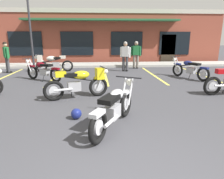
{
  "coord_description": "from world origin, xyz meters",
  "views": [
    {
      "loc": [
        -0.44,
        -1.84,
        1.93
      ],
      "look_at": [
        -0.03,
        3.37,
        0.55
      ],
      "focal_mm": 32.15,
      "sensor_mm": 36.0,
      "label": 1
    }
  ],
  "objects_px": {
    "person_by_back_row": "(125,55)",
    "motorcycle_green_cafe_racer": "(80,82)",
    "person_in_black_shirt": "(6,55)",
    "motorcycle_red_sportbike": "(43,70)",
    "person_in_shorts_foreground": "(136,53)",
    "motorcycle_foreground_classic": "(114,107)",
    "motorcycle_orange_scrambler": "(52,62)",
    "motorcycle_blue_standard": "(190,69)",
    "helmet_on_pavement": "(76,114)",
    "parking_lot_lamp_post": "(28,13)"
  },
  "relations": [
    {
      "from": "motorcycle_foreground_classic",
      "to": "motorcycle_blue_standard",
      "type": "relative_size",
      "value": 0.99
    },
    {
      "from": "motorcycle_foreground_classic",
      "to": "parking_lot_lamp_post",
      "type": "xyz_separation_m",
      "value": [
        -4.23,
        8.54,
        2.78
      ]
    },
    {
      "from": "motorcycle_red_sportbike",
      "to": "person_in_black_shirt",
      "type": "xyz_separation_m",
      "value": [
        -2.47,
        2.26,
        0.49
      ]
    },
    {
      "from": "motorcycle_green_cafe_racer",
      "to": "person_in_black_shirt",
      "type": "xyz_separation_m",
      "value": [
        -4.34,
        5.08,
        0.42
      ]
    },
    {
      "from": "motorcycle_blue_standard",
      "to": "person_in_shorts_foreground",
      "type": "height_order",
      "value": "person_in_shorts_foreground"
    },
    {
      "from": "motorcycle_foreground_classic",
      "to": "motorcycle_red_sportbike",
      "type": "distance_m",
      "value": 5.8
    },
    {
      "from": "person_in_black_shirt",
      "to": "helmet_on_pavement",
      "type": "bearing_deg",
      "value": -57.35
    },
    {
      "from": "person_in_shorts_foreground",
      "to": "person_by_back_row",
      "type": "distance_m",
      "value": 1.28
    },
    {
      "from": "person_by_back_row",
      "to": "motorcycle_green_cafe_racer",
      "type": "bearing_deg",
      "value": -113.06
    },
    {
      "from": "motorcycle_orange_scrambler",
      "to": "person_by_back_row",
      "type": "height_order",
      "value": "person_by_back_row"
    },
    {
      "from": "motorcycle_foreground_classic",
      "to": "parking_lot_lamp_post",
      "type": "bearing_deg",
      "value": 116.34
    },
    {
      "from": "person_in_shorts_foreground",
      "to": "motorcycle_blue_standard",
      "type": "bearing_deg",
      "value": -59.62
    },
    {
      "from": "motorcycle_foreground_classic",
      "to": "motorcycle_blue_standard",
      "type": "bearing_deg",
      "value": 51.56
    },
    {
      "from": "person_in_shorts_foreground",
      "to": "helmet_on_pavement",
      "type": "xyz_separation_m",
      "value": [
        -2.96,
        -7.82,
        -0.82
      ]
    },
    {
      "from": "motorcycle_green_cafe_racer",
      "to": "person_by_back_row",
      "type": "height_order",
      "value": "person_by_back_row"
    },
    {
      "from": "motorcycle_blue_standard",
      "to": "person_by_back_row",
      "type": "height_order",
      "value": "person_by_back_row"
    },
    {
      "from": "motorcycle_red_sportbike",
      "to": "motorcycle_green_cafe_racer",
      "type": "xyz_separation_m",
      "value": [
        1.87,
        -2.82,
        0.07
      ]
    },
    {
      "from": "motorcycle_orange_scrambler",
      "to": "parking_lot_lamp_post",
      "type": "relative_size",
      "value": 0.42
    },
    {
      "from": "motorcycle_foreground_classic",
      "to": "motorcycle_red_sportbike",
      "type": "bearing_deg",
      "value": 118.51
    },
    {
      "from": "person_in_black_shirt",
      "to": "person_by_back_row",
      "type": "distance_m",
      "value": 6.51
    },
    {
      "from": "motorcycle_foreground_classic",
      "to": "person_by_back_row",
      "type": "relative_size",
      "value": 1.14
    },
    {
      "from": "motorcycle_orange_scrambler",
      "to": "motorcycle_blue_standard",
      "type": "bearing_deg",
      "value": -19.55
    },
    {
      "from": "motorcycle_blue_standard",
      "to": "helmet_on_pavement",
      "type": "bearing_deg",
      "value": -137.3
    },
    {
      "from": "person_in_black_shirt",
      "to": "helmet_on_pavement",
      "type": "distance_m",
      "value": 8.13
    },
    {
      "from": "motorcycle_red_sportbike",
      "to": "helmet_on_pavement",
      "type": "distance_m",
      "value": 4.94
    },
    {
      "from": "helmet_on_pavement",
      "to": "parking_lot_lamp_post",
      "type": "distance_m",
      "value": 9.2
    },
    {
      "from": "motorcycle_foreground_classic",
      "to": "helmet_on_pavement",
      "type": "relative_size",
      "value": 7.36
    },
    {
      "from": "motorcycle_foreground_classic",
      "to": "motorcycle_blue_standard",
      "type": "distance_m",
      "value": 6.47
    },
    {
      "from": "motorcycle_blue_standard",
      "to": "motorcycle_orange_scrambler",
      "type": "bearing_deg",
      "value": 160.45
    },
    {
      "from": "person_by_back_row",
      "to": "parking_lot_lamp_post",
      "type": "height_order",
      "value": "parking_lot_lamp_post"
    },
    {
      "from": "person_in_black_shirt",
      "to": "parking_lot_lamp_post",
      "type": "distance_m",
      "value": 2.77
    },
    {
      "from": "person_in_black_shirt",
      "to": "parking_lot_lamp_post",
      "type": "xyz_separation_m",
      "value": [
        1.01,
        1.18,
        2.29
      ]
    },
    {
      "from": "motorcycle_foreground_classic",
      "to": "motorcycle_blue_standard",
      "type": "height_order",
      "value": "same"
    },
    {
      "from": "motorcycle_orange_scrambler",
      "to": "person_by_back_row",
      "type": "xyz_separation_m",
      "value": [
        4.13,
        -0.14,
        0.42
      ]
    },
    {
      "from": "motorcycle_green_cafe_racer",
      "to": "person_in_shorts_foreground",
      "type": "distance_m",
      "value": 6.79
    },
    {
      "from": "motorcycle_foreground_classic",
      "to": "motorcycle_red_sportbike",
      "type": "xyz_separation_m",
      "value": [
        -2.77,
        5.1,
        0.0
      ]
    },
    {
      "from": "motorcycle_orange_scrambler",
      "to": "person_by_back_row",
      "type": "bearing_deg",
      "value": -1.88
    },
    {
      "from": "motorcycle_red_sportbike",
      "to": "person_in_black_shirt",
      "type": "relative_size",
      "value": 1.1
    },
    {
      "from": "person_in_shorts_foreground",
      "to": "motorcycle_orange_scrambler",
      "type": "bearing_deg",
      "value": -170.18
    },
    {
      "from": "person_in_black_shirt",
      "to": "parking_lot_lamp_post",
      "type": "height_order",
      "value": "parking_lot_lamp_post"
    },
    {
      "from": "person_in_shorts_foreground",
      "to": "helmet_on_pavement",
      "type": "relative_size",
      "value": 6.44
    },
    {
      "from": "motorcycle_orange_scrambler",
      "to": "person_in_black_shirt",
      "type": "bearing_deg",
      "value": -176.4
    },
    {
      "from": "motorcycle_red_sportbike",
      "to": "motorcycle_foreground_classic",
      "type": "bearing_deg",
      "value": -61.49
    },
    {
      "from": "motorcycle_blue_standard",
      "to": "person_in_shorts_foreground",
      "type": "xyz_separation_m",
      "value": [
        -1.93,
        3.3,
        0.49
      ]
    },
    {
      "from": "motorcycle_red_sportbike",
      "to": "person_in_shorts_foreground",
      "type": "bearing_deg",
      "value": 33.95
    },
    {
      "from": "motorcycle_red_sportbike",
      "to": "person_in_shorts_foreground",
      "type": "distance_m",
      "value": 5.87
    },
    {
      "from": "motorcycle_blue_standard",
      "to": "person_in_black_shirt",
      "type": "bearing_deg",
      "value": 166.09
    },
    {
      "from": "motorcycle_foreground_classic",
      "to": "helmet_on_pavement",
      "type": "xyz_separation_m",
      "value": [
        -0.87,
        0.55,
        -0.33
      ]
    },
    {
      "from": "person_in_black_shirt",
      "to": "motorcycle_orange_scrambler",
      "type": "bearing_deg",
      "value": 3.6
    },
    {
      "from": "motorcycle_foreground_classic",
      "to": "motorcycle_red_sportbike",
      "type": "relative_size",
      "value": 1.03
    }
  ]
}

